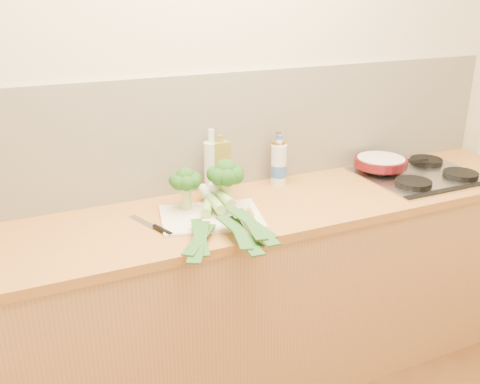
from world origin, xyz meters
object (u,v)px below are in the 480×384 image
(chopping_board, at_px, (211,217))
(chefs_knife, at_px, (158,228))
(skillet, at_px, (381,162))
(gas_hob, at_px, (421,174))

(chopping_board, height_order, chefs_knife, chefs_knife)
(chopping_board, relative_size, skillet, 1.06)
(gas_hob, distance_m, skillet, 0.20)
(chefs_knife, distance_m, skillet, 1.25)
(chefs_knife, height_order, skillet, skillet)
(chefs_knife, bearing_deg, skillet, -10.54)
(gas_hob, distance_m, chefs_knife, 1.39)
(gas_hob, height_order, chefs_knife, gas_hob)
(chopping_board, distance_m, skillet, 1.02)
(gas_hob, relative_size, chopping_board, 1.41)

